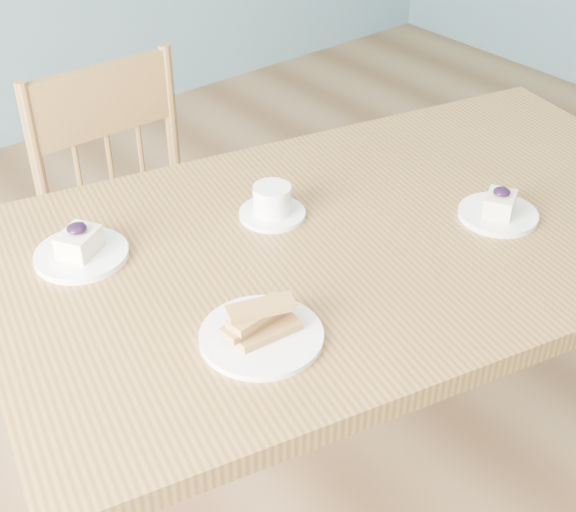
{
  "coord_description": "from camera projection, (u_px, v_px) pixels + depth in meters",
  "views": [
    {
      "loc": [
        -1.17,
        -0.83,
        1.69
      ],
      "look_at": [
        -0.36,
        0.16,
        0.78
      ],
      "focal_mm": 50.0,
      "sensor_mm": 36.0,
      "label": 1
    }
  ],
  "objects": [
    {
      "name": "dining_table",
      "position": [
        364.0,
        262.0,
        1.66
      ],
      "size": [
        1.65,
        1.17,
        0.8
      ],
      "rotation": [
        0.0,
        0.0,
        -0.22
      ],
      "color": "olive",
      "rests_on": "ground"
    },
    {
      "name": "dining_chair",
      "position": [
        143.0,
        242.0,
        2.15
      ],
      "size": [
        0.44,
        0.42,
        0.94
      ],
      "rotation": [
        0.0,
        0.0,
        -0.02
      ],
      "color": "olive",
      "rests_on": "ground"
    },
    {
      "name": "cheesecake_plate_near",
      "position": [
        499.0,
        210.0,
        1.64
      ],
      "size": [
        0.16,
        0.16,
        0.07
      ],
      "rotation": [
        0.0,
        0.0,
        0.49
      ],
      "color": "white",
      "rests_on": "dining_table"
    },
    {
      "name": "cheesecake_plate_far",
      "position": [
        81.0,
        249.0,
        1.53
      ],
      "size": [
        0.18,
        0.18,
        0.08
      ],
      "rotation": [
        0.0,
        0.0,
        0.53
      ],
      "color": "white",
      "rests_on": "dining_table"
    },
    {
      "name": "coffee_cup",
      "position": [
        272.0,
        203.0,
        1.64
      ],
      "size": [
        0.14,
        0.14,
        0.07
      ],
      "rotation": [
        0.0,
        0.0,
        0.43
      ],
      "color": "white",
      "rests_on": "dining_table"
    },
    {
      "name": "biscotti_plate",
      "position": [
        261.0,
        329.0,
        1.33
      ],
      "size": [
        0.21,
        0.21,
        0.07
      ],
      "rotation": [
        0.0,
        0.0,
        -0.04
      ],
      "color": "white",
      "rests_on": "dining_table"
    }
  ]
}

